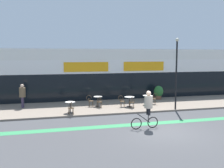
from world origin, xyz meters
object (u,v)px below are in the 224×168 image
at_px(bistro_table_3, 147,98).
at_px(cafe_chair_2_side, 122,100).
at_px(cafe_chair_2_near, 132,101).
at_px(bistro_table_0, 70,105).
at_px(cafe_chair_3_side, 154,98).
at_px(bistro_table_1, 98,99).
at_px(cyclist_0, 148,106).
at_px(lamp_post, 176,69).
at_px(planter_pot, 159,92).
at_px(cafe_chair_1_near, 100,101).
at_px(pedestrian_near_end, 22,94).
at_px(bistro_table_2, 129,99).
at_px(cafe_chair_0_near, 71,107).
at_px(cafe_chair_3_near, 150,100).
at_px(cafe_chair_1_side, 90,100).

xyz_separation_m(bistro_table_3, cafe_chair_2_side, (-2.30, -0.43, -0.03)).
xyz_separation_m(bistro_table_3, cafe_chair_2_near, (-1.68, -1.06, -0.03)).
bearing_deg(bistro_table_0, cafe_chair_3_side, 12.08).
xyz_separation_m(bistro_table_0, cafe_chair_3_side, (7.02, 1.50, -0.04)).
relative_size(bistro_table_1, cyclist_0, 0.36).
distance_m(bistro_table_0, lamp_post, 8.21).
xyz_separation_m(planter_pot, lamp_post, (-0.58, -4.32, 2.38)).
distance_m(cafe_chair_2_near, cafe_chair_2_side, 0.88).
bearing_deg(cafe_chair_1_near, bistro_table_1, -4.30).
relative_size(cyclist_0, pedestrian_near_end, 1.18).
distance_m(cafe_chair_2_side, pedestrian_near_end, 7.67).
bearing_deg(bistro_table_0, bistro_table_2, 12.70).
distance_m(bistro_table_1, cafe_chair_0_near, 3.41).
distance_m(bistro_table_0, pedestrian_near_end, 4.33).
bearing_deg(cafe_chair_0_near, cafe_chair_1_near, -56.84).
height_order(cafe_chair_0_near, cafe_chair_2_side, same).
distance_m(cafe_chair_1_near, planter_pot, 6.48).
relative_size(cafe_chair_0_near, cafe_chair_2_near, 1.00).
relative_size(bistro_table_3, cafe_chair_3_side, 0.84).
bearing_deg(pedestrian_near_end, bistro_table_2, 179.53).
relative_size(bistro_table_1, cafe_chair_2_near, 0.86).
xyz_separation_m(cafe_chair_2_side, planter_pot, (4.27, 2.57, 0.14)).
bearing_deg(bistro_table_0, lamp_post, -4.95).
distance_m(bistro_table_3, pedestrian_near_end, 9.86).
distance_m(bistro_table_0, cafe_chair_2_near, 4.74).
height_order(cafe_chair_1_near, cafe_chair_3_near, same).
distance_m(cafe_chair_0_near, cafe_chair_1_near, 2.99).
bearing_deg(bistro_table_3, bistro_table_0, -166.78).
height_order(lamp_post, cyclist_0, lamp_post).
bearing_deg(cyclist_0, bistro_table_3, -114.33).
height_order(bistro_table_1, cafe_chair_1_near, cafe_chair_1_near).
distance_m(cafe_chair_0_near, cafe_chair_1_side, 3.02).
relative_size(cafe_chair_2_near, cafe_chair_2_side, 1.00).
xyz_separation_m(cafe_chair_2_near, cafe_chair_2_side, (-0.62, 0.63, 0.00)).
bearing_deg(lamp_post, cafe_chair_3_side, 109.47).
distance_m(bistro_table_0, cafe_chair_2_side, 4.24).
height_order(cafe_chair_1_near, lamp_post, lamp_post).
xyz_separation_m(bistro_table_1, cafe_chair_3_side, (4.67, -0.35, -0.03)).
distance_m(bistro_table_0, bistro_table_2, 4.85).
height_order(cafe_chair_2_side, lamp_post, lamp_post).
relative_size(bistro_table_2, cafe_chair_2_side, 0.88).
bearing_deg(pedestrian_near_end, cafe_chair_2_side, 178.65).
relative_size(bistro_table_0, cyclist_0, 0.36).
bearing_deg(cafe_chair_1_side, bistro_table_0, -127.52).
relative_size(cafe_chair_1_near, cafe_chair_2_side, 1.00).
relative_size(planter_pot, cyclist_0, 0.57).
distance_m(bistro_table_1, cyclist_0, 6.72).
height_order(cafe_chair_3_near, cyclist_0, cyclist_0).
height_order(cafe_chair_2_near, cyclist_0, cyclist_0).
bearing_deg(cafe_chair_2_near, cafe_chair_3_near, -67.83).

